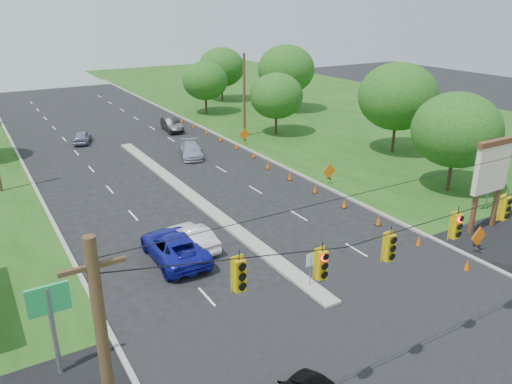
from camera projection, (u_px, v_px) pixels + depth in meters
ground at (393, 353)px, 21.39m from camera, size 160.00×160.00×0.00m
grass_right at (462, 146)px, 51.75m from camera, size 40.00×160.00×0.06m
cross_street at (393, 353)px, 21.39m from camera, size 160.00×14.00×0.02m
curb_left at (34, 186)px, 40.63m from camera, size 0.25×110.00×0.16m
curb_right at (248, 150)px, 50.27m from camera, size 0.25×110.00×0.16m
median at (193, 198)px, 38.23m from camera, size 1.00×34.00×0.18m
median_sign at (311, 264)px, 25.68m from camera, size 0.55×0.06×2.05m
signal_span at (424, 261)px, 18.78m from camera, size 25.60×0.32×9.00m
utility_pole_far_right at (244, 96)px, 53.81m from camera, size 0.28×0.28×9.00m
pylon_sign at (491, 171)px, 31.76m from camera, size 5.90×2.30×6.12m
cone_0 at (467, 265)px, 27.81m from camera, size 0.32×0.32×0.70m
cone_1 at (419, 241)px, 30.62m from camera, size 0.32×0.32×0.70m
cone_2 at (378, 220)px, 33.42m from camera, size 0.32×0.32×0.70m
cone_3 at (344, 203)px, 36.23m from camera, size 0.32×0.32×0.70m
cone_4 at (315, 189)px, 39.04m from camera, size 0.32×0.32×0.70m
cone_5 at (290, 176)px, 41.84m from camera, size 0.32×0.32×0.70m
cone_6 at (268, 165)px, 44.65m from camera, size 0.32×0.32×0.70m
cone_7 at (254, 154)px, 47.74m from camera, size 0.32×0.32×0.70m
cone_8 at (236, 146)px, 50.55m from camera, size 0.32×0.32×0.70m
cone_9 at (221, 138)px, 53.35m from camera, size 0.32×0.32×0.70m
cone_10 at (206, 131)px, 56.16m from camera, size 0.32×0.32×0.70m
cone_11 at (194, 125)px, 58.97m from camera, size 0.32×0.32×0.70m
cone_12 at (182, 119)px, 61.77m from camera, size 0.32×0.32×0.70m
work_sign_0 at (478, 237)px, 29.36m from camera, size 1.27×0.58×1.37m
work_sign_1 at (329, 172)px, 40.59m from camera, size 1.27×0.58×1.37m
work_sign_2 at (244, 135)px, 51.82m from camera, size 1.27×0.58×1.37m
tree_7 at (456, 130)px, 37.83m from camera, size 6.72×6.72×7.84m
tree_8 at (398, 96)px, 47.53m from camera, size 7.56×7.56×8.82m
tree_9 at (276, 96)px, 54.73m from camera, size 5.88×5.88×6.86m
tree_10 at (286, 69)px, 66.13m from camera, size 7.56×7.56×8.82m
tree_11 at (222, 67)px, 73.26m from camera, size 6.72×6.72×7.84m
tree_12 at (205, 81)px, 65.01m from camera, size 5.88×5.88×6.86m
white_sedan at (193, 237)px, 30.28m from camera, size 1.87×4.40×1.41m
blue_pickup at (174, 247)px, 28.88m from camera, size 2.82×5.90×1.62m
silver_car_far at (191, 150)px, 47.98m from camera, size 3.23×4.99×1.35m
silver_car_oncoming at (82, 137)px, 52.69m from camera, size 2.79×4.08×1.29m
dark_car_receding at (172, 124)px, 57.52m from camera, size 2.11×4.73×1.51m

